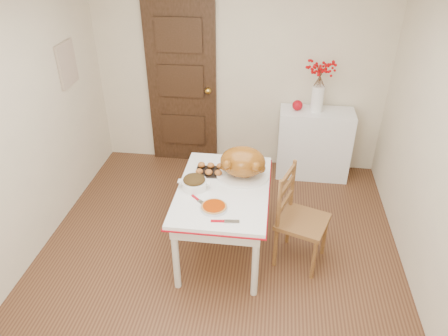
# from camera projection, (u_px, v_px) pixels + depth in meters

# --- Properties ---
(floor) EXTENTS (3.50, 4.00, 0.00)m
(floor) POSITION_uv_depth(u_px,v_px,m) (216.00, 267.00, 3.91)
(floor) COLOR #412517
(floor) RESTS_ON ground
(wall_back) EXTENTS (3.50, 0.00, 2.50)m
(wall_back) POSITION_uv_depth(u_px,v_px,m) (239.00, 70.00, 4.95)
(wall_back) COLOR beige
(wall_back) RESTS_ON ground
(wall_left) EXTENTS (0.00, 4.00, 2.50)m
(wall_left) POSITION_uv_depth(u_px,v_px,m) (6.00, 138.00, 3.45)
(wall_left) COLOR beige
(wall_left) RESTS_ON ground
(door_back) EXTENTS (0.85, 0.06, 2.06)m
(door_back) POSITION_uv_depth(u_px,v_px,m) (182.00, 86.00, 5.11)
(door_back) COLOR #3C2418
(door_back) RESTS_ON ground
(photo_board) EXTENTS (0.03, 0.35, 0.45)m
(photo_board) POSITION_uv_depth(u_px,v_px,m) (67.00, 64.00, 4.33)
(photo_board) COLOR #BFB99E
(photo_board) RESTS_ON ground
(sideboard) EXTENTS (0.86, 0.38, 0.86)m
(sideboard) POSITION_uv_depth(u_px,v_px,m) (314.00, 144.00, 5.09)
(sideboard) COLOR white
(sideboard) RESTS_ON floor
(kitchen_table) EXTENTS (0.84, 1.22, 0.73)m
(kitchen_table) POSITION_uv_depth(u_px,v_px,m) (223.00, 220.00, 3.94)
(kitchen_table) COLOR white
(kitchen_table) RESTS_ON floor
(chair_oak) EXTENTS (0.54, 0.54, 0.96)m
(chair_oak) POSITION_uv_depth(u_px,v_px,m) (303.00, 220.00, 3.76)
(chair_oak) COLOR brown
(chair_oak) RESTS_ON floor
(berry_vase) EXTENTS (0.33, 0.33, 0.64)m
(berry_vase) POSITION_uv_depth(u_px,v_px,m) (319.00, 85.00, 4.70)
(berry_vase) COLOR white
(berry_vase) RESTS_ON sideboard
(apple) EXTENTS (0.12, 0.12, 0.12)m
(apple) POSITION_uv_depth(u_px,v_px,m) (297.00, 105.00, 4.85)
(apple) COLOR #A20612
(apple) RESTS_ON sideboard
(turkey_platter) EXTENTS (0.54, 0.45, 0.31)m
(turkey_platter) POSITION_uv_depth(u_px,v_px,m) (243.00, 163.00, 3.81)
(turkey_platter) COLOR #A45B18
(turkey_platter) RESTS_ON kitchen_table
(pumpkin_pie) EXTENTS (0.24, 0.24, 0.05)m
(pumpkin_pie) POSITION_uv_depth(u_px,v_px,m) (214.00, 207.00, 3.47)
(pumpkin_pie) COLOR #922A00
(pumpkin_pie) RESTS_ON kitchen_table
(stuffing_dish) EXTENTS (0.31, 0.25, 0.11)m
(stuffing_dish) POSITION_uv_depth(u_px,v_px,m) (194.00, 182.00, 3.72)
(stuffing_dish) COLOR #39250B
(stuffing_dish) RESTS_ON kitchen_table
(rolls_tray) EXTENTS (0.27, 0.22, 0.07)m
(rolls_tray) POSITION_uv_depth(u_px,v_px,m) (210.00, 169.00, 3.95)
(rolls_tray) COLOR #B05B1D
(rolls_tray) RESTS_ON kitchen_table
(pie_server) EXTENTS (0.24, 0.09, 0.01)m
(pie_server) POSITION_uv_depth(u_px,v_px,m) (225.00, 221.00, 3.33)
(pie_server) COLOR silver
(pie_server) RESTS_ON kitchen_table
(carving_knife) EXTENTS (0.22, 0.20, 0.01)m
(carving_knife) POSITION_uv_depth(u_px,v_px,m) (200.00, 201.00, 3.56)
(carving_knife) COLOR silver
(carving_knife) RESTS_ON kitchen_table
(drinking_glass) EXTENTS (0.08, 0.08, 0.11)m
(drinking_glass) POSITION_uv_depth(u_px,v_px,m) (236.00, 154.00, 4.16)
(drinking_glass) COLOR white
(drinking_glass) RESTS_ON kitchen_table
(shaker_pair) EXTENTS (0.10, 0.06, 0.10)m
(shaker_pair) POSITION_uv_depth(u_px,v_px,m) (257.00, 157.00, 4.12)
(shaker_pair) COLOR white
(shaker_pair) RESTS_ON kitchen_table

